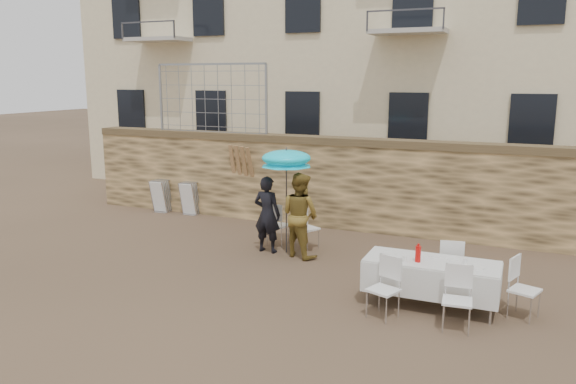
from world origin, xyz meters
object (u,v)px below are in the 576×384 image
at_px(man_suit, 267,214).
at_px(woman_dress, 300,215).
at_px(soda_bottle, 418,254).
at_px(table_chair_side, 525,289).
at_px(table_chair_back, 450,265).
at_px(chair_stack_right, 192,197).
at_px(table_chair_front_right, 457,299).
at_px(table_chair_front_left, 383,288).
at_px(chair_stack_left, 165,195).
at_px(couple_chair_left, 278,224).
at_px(banquet_table, 432,263).
at_px(couple_chair_right, 307,227).
at_px(umbrella, 286,161).

distance_m(man_suit, woman_dress, 0.75).
xyz_separation_m(soda_bottle, table_chair_side, (1.60, 0.25, -0.43)).
bearing_deg(table_chair_back, chair_stack_right, -33.79).
height_order(man_suit, table_chair_front_right, man_suit).
xyz_separation_m(table_chair_front_left, table_chair_back, (0.80, 1.55, 0.00)).
height_order(chair_stack_left, chair_stack_right, same).
distance_m(couple_chair_left, soda_bottle, 4.20).
bearing_deg(couple_chair_left, banquet_table, 153.62).
xyz_separation_m(banquet_table, table_chair_front_left, (-0.60, -0.75, -0.25)).
xyz_separation_m(couple_chair_right, table_chair_front_right, (3.48, -2.90, 0.00)).
distance_m(table_chair_back, chair_stack_right, 7.85).
xyz_separation_m(woman_dress, banquet_table, (2.93, -1.60, -0.15)).
xyz_separation_m(couple_chair_left, couple_chair_right, (0.70, 0.00, 0.00)).
xyz_separation_m(couple_chair_left, table_chair_back, (3.88, -1.35, 0.00)).
distance_m(banquet_table, chair_stack_right, 8.03).
height_order(soda_bottle, table_chair_side, soda_bottle).
height_order(banquet_table, table_chair_side, table_chair_side).
bearing_deg(couple_chair_left, soda_bottle, 150.46).
distance_m(couple_chair_right, table_chair_side, 4.84).
distance_m(table_chair_front_left, table_chair_side, 2.17).
bearing_deg(table_chair_side, chair_stack_right, 85.32).
distance_m(couple_chair_left, table_chair_back, 4.11).
bearing_deg(table_chair_front_right, woman_dress, 140.43).
bearing_deg(soda_bottle, chair_stack_right, 149.42).
relative_size(couple_chair_left, soda_bottle, 3.69).
bearing_deg(chair_stack_left, couple_chair_right, -19.30).
height_order(banquet_table, table_chair_back, table_chair_back).
relative_size(couple_chair_right, chair_stack_left, 1.04).
distance_m(man_suit, couple_chair_right, 0.95).
xyz_separation_m(couple_chair_left, table_chair_front_left, (3.08, -2.90, 0.00)).
distance_m(couple_chair_left, chair_stack_right, 3.76).
relative_size(table_chair_back, chair_stack_left, 1.04).
bearing_deg(umbrella, woman_dress, -15.95).
distance_m(soda_bottle, chair_stack_left, 8.72).
bearing_deg(chair_stack_left, man_suit, -28.27).
distance_m(man_suit, table_chair_front_left, 3.89).
xyz_separation_m(umbrella, soda_bottle, (3.08, -1.85, -1.06)).
bearing_deg(table_chair_back, table_chair_front_right, 90.27).
bearing_deg(table_chair_front_left, table_chair_side, 43.53).
bearing_deg(woman_dress, banquet_table, 172.32).
bearing_deg(chair_stack_right, couple_chair_left, -27.38).
relative_size(banquet_table, chair_stack_right, 2.28).
distance_m(couple_chair_right, chair_stack_right, 4.39).
relative_size(couple_chair_left, table_chair_front_left, 1.00).
height_order(couple_chair_left, chair_stack_left, couple_chair_left).
xyz_separation_m(man_suit, umbrella, (0.40, 0.10, 1.14)).
bearing_deg(table_chair_front_right, table_chair_side, 38.20).
bearing_deg(couple_chair_left, table_chair_back, 164.72).
height_order(umbrella, table_chair_back, umbrella).
xyz_separation_m(man_suit, woman_dress, (0.75, 0.00, 0.06)).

